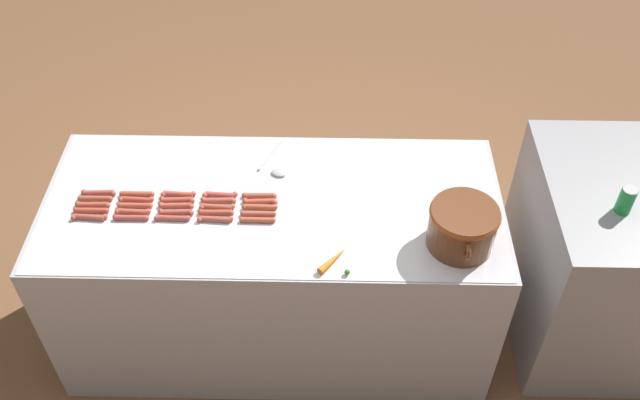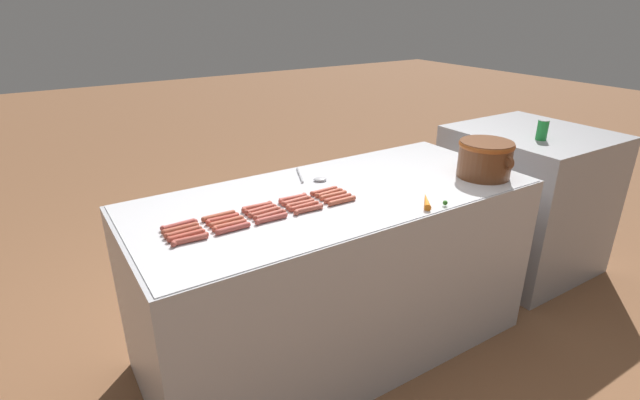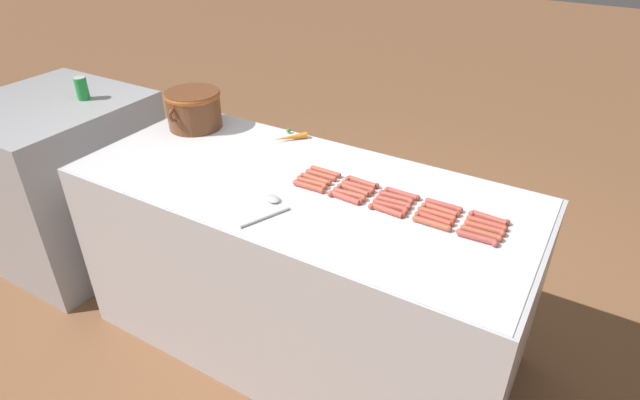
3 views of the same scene
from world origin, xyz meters
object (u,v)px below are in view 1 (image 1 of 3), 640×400
(hot_dog_2, at_px, (178,194))
(hot_dog_4, at_px, (259,196))
(hot_dog_5, at_px, (95,198))
(hot_dog_6, at_px, (136,200))
(hot_dog_13, at_px, (217,207))
(hot_dog_24, at_px, (257,220))
(hot_dog_1, at_px, (137,194))
(hot_dog_8, at_px, (219,200))
(bean_pot, at_px, (463,225))
(carrot, at_px, (334,260))
(hot_dog_9, at_px, (260,201))
(hot_dog_18, at_px, (216,212))
(hot_dog_22, at_px, (172,218))
(hot_dog_7, at_px, (177,200))
(hot_dog_23, at_px, (215,219))
(hot_dog_14, at_px, (260,207))
(hot_dog_12, at_px, (176,206))
(soda_can, at_px, (626,200))
(back_cabinet, at_px, (615,261))
(hot_dog_10, at_px, (93,205))
(hot_dog_17, at_px, (176,212))
(hot_dog_15, at_px, (91,210))
(hot_dog_16, at_px, (133,212))
(hot_dog_11, at_px, (135,205))
(hot_dog_3, at_px, (220,195))
(hot_dog_21, at_px, (131,218))
(hot_dog_20, at_px, (89,217))
(hot_dog_0, at_px, (99,193))
(serving_spoon, at_px, (276,167))
(hot_dog_19, at_px, (258,214))

(hot_dog_2, xyz_separation_m, hot_dog_4, (0.00, 0.36, 0.00))
(hot_dog_5, relative_size, hot_dog_6, 1.00)
(hot_dog_13, relative_size, hot_dog_24, 1.00)
(hot_dog_1, bearing_deg, hot_dog_8, 84.79)
(bean_pot, bearing_deg, hot_dog_1, -100.21)
(hot_dog_24, bearing_deg, carrot, 56.38)
(hot_dog_9, distance_m, carrot, 0.46)
(hot_dog_18, relative_size, hot_dog_22, 1.00)
(hot_dog_4, xyz_separation_m, carrot, (0.37, 0.33, 0.00))
(hot_dog_2, bearing_deg, hot_dog_7, 1.37)
(hot_dog_2, bearing_deg, bean_pot, 78.20)
(hot_dog_22, distance_m, hot_dog_23, 0.18)
(hot_dog_8, distance_m, hot_dog_14, 0.19)
(hot_dog_12, bearing_deg, hot_dog_18, 78.17)
(hot_dog_2, bearing_deg, hot_dog_24, 67.57)
(hot_dog_22, relative_size, soda_can, 1.25)
(back_cabinet, height_order, hot_dog_10, back_cabinet)
(hot_dog_17, bearing_deg, hot_dog_5, -101.68)
(hot_dog_7, xyz_separation_m, hot_dog_15, (0.07, -0.36, 0.00))
(hot_dog_7, bearing_deg, hot_dog_16, -67.12)
(hot_dog_11, xyz_separation_m, carrot, (0.29, 0.87, 0.00))
(carrot, bearing_deg, hot_dog_1, -112.74)
(hot_dog_4, xyz_separation_m, hot_dog_15, (0.11, -0.72, 0.00))
(hot_dog_3, distance_m, hot_dog_7, 0.19)
(hot_dog_21, bearing_deg, hot_dog_20, -89.84)
(hot_dog_0, xyz_separation_m, hot_dog_13, (0.08, 0.53, 0.00))
(hot_dog_2, distance_m, hot_dog_20, 0.39)
(hot_dog_4, distance_m, hot_dog_8, 0.18)
(hot_dog_8, bearing_deg, hot_dog_10, -86.00)
(hot_dog_2, bearing_deg, hot_dog_23, 50.70)
(hot_dog_24, bearing_deg, back_cabinet, 96.21)
(hot_dog_0, bearing_deg, hot_dog_21, 49.70)
(hot_dog_22, bearing_deg, serving_spoon, 129.02)
(hot_dog_23, bearing_deg, hot_dog_14, 112.77)
(hot_dog_14, distance_m, hot_dog_24, 0.08)
(hot_dog_18, distance_m, hot_dog_24, 0.19)
(hot_dog_7, bearing_deg, hot_dog_14, 84.39)
(hot_dog_2, bearing_deg, carrot, 61.96)
(hot_dog_8, bearing_deg, hot_dog_3, 176.82)
(hot_dog_19, bearing_deg, hot_dog_22, -84.78)
(hot_dog_18, height_order, bean_pot, bean_pot)
(hot_dog_1, bearing_deg, carrot, 67.26)
(hot_dog_14, relative_size, hot_dog_19, 1.00)
(hot_dog_24, distance_m, carrot, 0.39)
(hot_dog_2, bearing_deg, hot_dog_3, 89.97)
(hot_dog_11, height_order, hot_dog_19, same)
(hot_dog_1, bearing_deg, hot_dog_11, 5.09)
(hot_dog_11, bearing_deg, hot_dog_23, 78.17)
(hot_dog_7, bearing_deg, hot_dog_6, -89.46)
(hot_dog_9, distance_m, bean_pot, 0.87)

